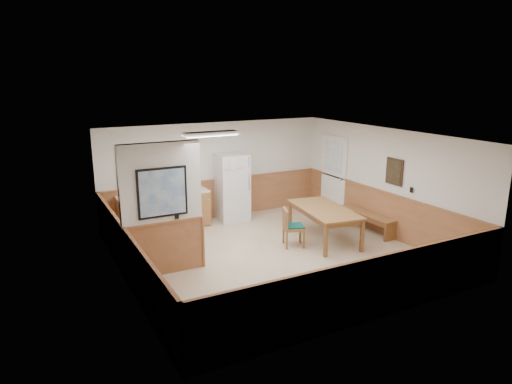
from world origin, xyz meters
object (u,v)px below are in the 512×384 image
refrigerator (232,187)px  soap_bottle (135,192)px  dining_chair (290,225)px  dining_table (324,212)px  dining_bench (366,217)px  fire_extinguisher (196,182)px

refrigerator → soap_bottle: (-2.48, 0.02, 0.16)m
dining_chair → soap_bottle: soap_bottle is taller
soap_bottle → dining_table: bearing=-33.3°
dining_bench → fire_extinguisher: 4.23m
dining_chair → refrigerator: bearing=117.5°
refrigerator → dining_chair: (0.30, -2.35, -0.37)m
dining_table → dining_bench: dining_table is taller
fire_extinguisher → soap_bottle: fire_extinguisher is taller
dining_chair → fire_extinguisher: 2.75m
dining_bench → fire_extinguisher: fire_extinguisher is taller
dining_table → fire_extinguisher: 3.25m
dining_table → soap_bottle: soap_bottle is taller
soap_bottle → dining_chair: bearing=-40.4°
dining_table → dining_bench: 1.32m
refrigerator → dining_chair: size_ratio=2.03×
soap_bottle → refrigerator: bearing=-0.4°
dining_chair → fire_extinguisher: size_ratio=1.82×
dining_table → dining_chair: (-0.88, 0.03, -0.17)m
dining_bench → soap_bottle: soap_bottle is taller
refrigerator → dining_table: refrigerator is taller
dining_table → dining_chair: 0.90m
fire_extinguisher → dining_table: bearing=-24.6°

